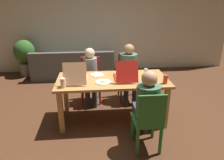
% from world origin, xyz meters
% --- Properties ---
extents(ground_plane, '(20.00, 20.00, 0.00)m').
position_xyz_m(ground_plane, '(0.00, 0.00, 0.00)').
color(ground_plane, '#512F1C').
extents(back_wall, '(7.60, 0.12, 2.94)m').
position_xyz_m(back_wall, '(0.00, 2.96, 1.47)').
color(back_wall, silver).
rests_on(back_wall, ground).
extents(dining_table, '(1.89, 0.87, 0.78)m').
position_xyz_m(dining_table, '(0.00, 0.00, 0.68)').
color(dining_table, '#BB8447').
rests_on(dining_table, ground).
extents(chair_0, '(0.42, 0.42, 0.93)m').
position_xyz_m(chair_0, '(-0.38, 0.85, 0.52)').
color(chair_0, '#B42A21').
rests_on(chair_0, ground).
extents(person_0, '(0.28, 0.48, 1.15)m').
position_xyz_m(person_0, '(-0.38, 0.69, 0.67)').
color(person_0, '#304349').
rests_on(person_0, ground).
extents(chair_1, '(0.39, 0.45, 0.93)m').
position_xyz_m(chair_1, '(0.41, -0.90, 0.48)').
color(chair_1, '#2C722E').
rests_on(chair_1, ground).
extents(person_1, '(0.33, 0.54, 1.18)m').
position_xyz_m(person_1, '(0.41, -0.75, 0.70)').
color(person_1, '#343D4E').
rests_on(person_1, ground).
extents(chair_2, '(0.40, 0.46, 0.97)m').
position_xyz_m(chair_2, '(0.41, 0.90, 0.53)').
color(chair_2, brown).
rests_on(chair_2, ground).
extents(person_2, '(0.35, 0.53, 1.21)m').
position_xyz_m(person_2, '(0.41, 0.75, 0.71)').
color(person_2, '#2B373D').
rests_on(person_2, ground).
extents(pizza_box_0, '(0.36, 0.47, 0.37)m').
position_xyz_m(pizza_box_0, '(-0.61, -0.05, 0.83)').
color(pizza_box_0, tan).
rests_on(pizza_box_0, dining_table).
extents(pizza_box_1, '(0.36, 0.48, 0.36)m').
position_xyz_m(pizza_box_1, '(0.21, -0.02, 0.83)').
color(pizza_box_1, red).
rests_on(pizza_box_1, dining_table).
extents(plate_0, '(0.24, 0.24, 0.03)m').
position_xyz_m(plate_0, '(0.64, -0.05, 0.79)').
color(plate_0, white).
rests_on(plate_0, dining_table).
extents(plate_1, '(0.26, 0.26, 0.03)m').
position_xyz_m(plate_1, '(-0.17, -0.14, 0.79)').
color(plate_1, white).
rests_on(plate_1, dining_table).
extents(plate_2, '(0.23, 0.23, 0.01)m').
position_xyz_m(plate_2, '(-0.25, 0.22, 0.79)').
color(plate_2, white).
rests_on(plate_2, dining_table).
extents(drinking_glass_0, '(0.08, 0.08, 0.15)m').
position_xyz_m(drinking_glass_0, '(-0.79, -0.29, 0.85)').
color(drinking_glass_0, silver).
rests_on(drinking_glass_0, dining_table).
extents(drinking_glass_1, '(0.07, 0.07, 0.13)m').
position_xyz_m(drinking_glass_1, '(-0.48, 0.33, 0.84)').
color(drinking_glass_1, '#B34627').
rests_on(drinking_glass_1, dining_table).
extents(drinking_glass_2, '(0.07, 0.07, 0.14)m').
position_xyz_m(drinking_glass_2, '(0.82, -0.28, 0.85)').
color(drinking_glass_2, '#BC492B').
rests_on(drinking_glass_2, dining_table).
extents(drinking_glass_3, '(0.06, 0.06, 0.12)m').
position_xyz_m(drinking_glass_3, '(0.61, 0.14, 0.84)').
color(drinking_glass_3, silver).
rests_on(drinking_glass_3, dining_table).
extents(couch, '(2.19, 0.82, 0.77)m').
position_xyz_m(couch, '(-0.87, 2.33, 0.27)').
color(couch, '#4E4F4A').
rests_on(couch, ground).
extents(potted_plant, '(0.57, 0.57, 1.01)m').
position_xyz_m(potted_plant, '(-2.21, 2.60, 0.59)').
color(potted_plant, gray).
rests_on(potted_plant, ground).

